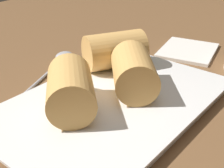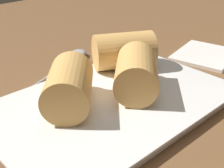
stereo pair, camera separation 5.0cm
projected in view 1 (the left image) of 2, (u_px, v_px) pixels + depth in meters
table_surface at (136, 106)px, 45.47cm from camera, size 180.00×140.00×2.00cm
serving_plate at (112, 104)px, 42.68cm from camera, size 33.19×21.70×1.50cm
roll_front_left at (70, 87)px, 39.24cm from camera, size 10.75×11.00×5.84cm
roll_front_right at (133, 70)px, 43.80cm from camera, size 11.00×10.75×5.84cm
roll_back_left at (118, 50)px, 50.69cm from camera, size 11.19×9.71×5.84cm
spoon at (60, 60)px, 56.45cm from camera, size 19.32×9.38×1.37cm
napkin at (188, 51)px, 61.60cm from camera, size 13.73×12.39×0.60cm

